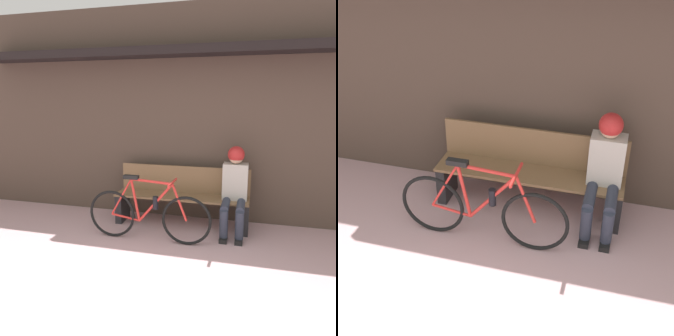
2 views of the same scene
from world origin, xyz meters
TOP-DOWN VIEW (x-y plane):
  - storefront_wall at (0.00, 2.96)m, footprint 12.00×0.56m
  - park_bench_near at (-0.08, 2.57)m, footprint 1.95×0.42m
  - bicycle at (-0.38, 1.90)m, footprint 1.67×0.40m
  - person_seated at (0.69, 2.45)m, footprint 0.34×0.64m

SIDE VIEW (x-z plane):
  - bicycle at x=-0.38m, z-range -0.07..0.80m
  - park_bench_near at x=-0.08m, z-range -0.01..0.85m
  - person_seated at x=0.69m, z-range 0.09..1.31m
  - storefront_wall at x=0.00m, z-range 0.06..3.26m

